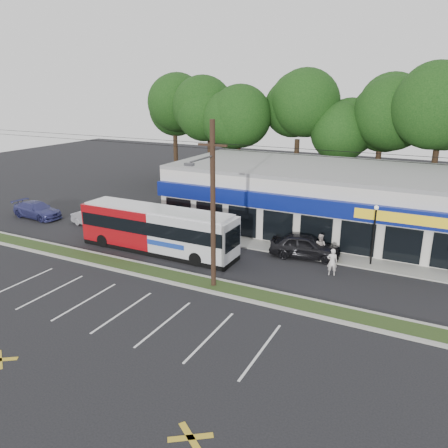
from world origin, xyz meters
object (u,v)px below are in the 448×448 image
lamp_post (374,228)px  metrobus (158,229)px  car_silver (92,219)px  pedestrian_a (332,262)px  pedestrian_b (320,246)px  car_dark (305,246)px  utility_pole (210,201)px  car_blue (37,210)px

lamp_post → metrobus: lamp_post is taller
car_silver → pedestrian_a: pedestrian_a is taller
pedestrian_a → pedestrian_b: (-1.47, 2.50, 0.00)m
car_dark → car_silver: bearing=85.4°
utility_pole → pedestrian_b: utility_pole is taller
pedestrian_b → car_blue: bearing=12.4°
utility_pole → pedestrian_b: bearing=58.2°
car_dark → pedestrian_b: size_ratio=2.72×
utility_pole → car_blue: utility_pole is taller
utility_pole → car_silver: (-15.17, 6.07, -4.75)m
metrobus → pedestrian_a: (12.54, 1.50, -0.85)m
metrobus → car_silver: metrobus is taller
car_blue → pedestrian_a: bearing=-88.3°
lamp_post → car_silver: 23.50m
car_dark → car_silver: (-18.87, -1.23, -0.19)m
lamp_post → car_dark: 4.86m
utility_pole → pedestrian_b: (4.69, 7.57, -4.50)m
utility_pole → metrobus: size_ratio=4.06×
utility_pole → car_blue: size_ratio=9.75×
car_dark → car_blue: bearing=85.4°
pedestrian_a → car_dark: bearing=-57.6°
utility_pole → car_blue: (-21.50, 5.68, -4.67)m
pedestrian_a → lamp_post: bearing=-141.1°
metrobus → pedestrian_a: metrobus is taller
car_blue → pedestrian_a: (27.67, -0.60, 0.16)m
car_blue → car_dark: bearing=-83.3°
car_dark → pedestrian_a: 3.33m
pedestrian_a → pedestrian_b: 2.90m
car_dark → pedestrian_b: 1.04m
utility_pole → lamp_post: (8.17, 7.87, -2.74)m
lamp_post → pedestrian_b: size_ratio=2.33×
lamp_post → car_dark: lamp_post is taller
metrobus → pedestrian_a: bearing=6.9°
utility_pole → car_dark: bearing=63.2°
lamp_post → car_blue: lamp_post is taller
utility_pole → pedestrian_a: 9.17m
pedestrian_a → car_silver: bearing=-18.2°
lamp_post → car_dark: size_ratio=0.86×
car_blue → pedestrian_b: (26.20, 1.90, 0.17)m
lamp_post → car_dark: bearing=-172.7°
car_silver → pedestrian_b: bearing=-80.2°
car_blue → pedestrian_b: bearing=-82.9°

